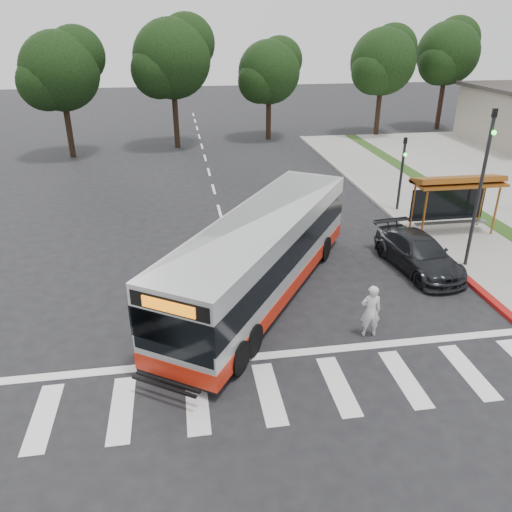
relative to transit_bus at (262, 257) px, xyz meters
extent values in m
plane|color=black|center=(-0.75, -0.58, -1.56)|extent=(140.00, 140.00, 0.00)
cube|color=gray|center=(10.25, 7.42, -1.50)|extent=(4.00, 40.00, 0.12)
cube|color=#9E9991|center=(8.25, 7.42, -1.49)|extent=(0.30, 40.00, 0.15)
cube|color=maroon|center=(8.25, -2.58, -1.49)|extent=(0.32, 6.00, 0.15)
cube|color=silver|center=(-0.75, -5.58, -1.56)|extent=(18.00, 2.60, 0.01)
cylinder|color=brown|center=(8.25, 3.82, -0.29)|extent=(0.10, 0.10, 2.30)
cylinder|color=brown|center=(11.85, 3.82, -0.29)|extent=(0.10, 0.10, 2.30)
cylinder|color=brown|center=(8.25, 5.02, -0.29)|extent=(0.10, 0.10, 2.30)
cylinder|color=brown|center=(11.85, 5.02, -0.29)|extent=(0.10, 0.10, 2.30)
cube|color=brown|center=(10.05, 4.42, 1.01)|extent=(4.20, 1.60, 0.12)
cube|color=brown|center=(10.05, 4.47, 1.16)|extent=(4.20, 1.32, 0.51)
cube|color=black|center=(10.05, 5.02, -0.24)|extent=(3.80, 0.06, 1.60)
cube|color=gray|center=(10.05, 4.42, -0.99)|extent=(3.60, 0.40, 0.08)
cylinder|color=black|center=(8.85, 0.92, 1.69)|extent=(0.14, 0.14, 6.50)
imported|color=black|center=(8.85, 0.92, 4.44)|extent=(0.16, 0.20, 1.00)
sphere|color=#19E533|center=(8.85, 0.74, 4.09)|extent=(0.18, 0.18, 0.18)
cylinder|color=black|center=(8.85, 7.92, 0.44)|extent=(0.14, 0.14, 4.00)
imported|color=black|center=(8.85, 7.92, 1.94)|extent=(0.16, 0.20, 1.00)
sphere|color=#19E533|center=(8.85, 7.74, 1.59)|extent=(0.18, 0.18, 0.18)
cylinder|color=black|center=(15.25, 27.42, 0.74)|extent=(0.44, 0.44, 4.40)
sphere|color=black|center=(15.25, 27.42, 4.74)|extent=(5.60, 5.60, 5.60)
sphere|color=black|center=(16.37, 28.26, 5.74)|extent=(4.20, 4.20, 4.20)
sphere|color=black|center=(14.27, 26.72, 4.04)|extent=(3.92, 3.92, 3.92)
cylinder|color=black|center=(22.25, 29.42, 0.86)|extent=(0.44, 0.44, 4.84)
sphere|color=black|center=(22.25, 29.42, 5.26)|extent=(5.60, 5.60, 5.60)
sphere|color=black|center=(23.37, 30.26, 6.36)|extent=(4.20, 4.20, 4.20)
sphere|color=black|center=(21.27, 28.72, 4.49)|extent=(3.92, 3.92, 3.92)
cylinder|color=black|center=(-2.75, 25.42, 0.86)|extent=(0.44, 0.44, 4.84)
sphere|color=black|center=(-2.75, 25.42, 5.26)|extent=(6.00, 6.00, 6.00)
sphere|color=black|center=(-1.55, 26.32, 6.36)|extent=(4.50, 4.50, 4.50)
sphere|color=black|center=(-3.80, 24.67, 4.49)|extent=(4.20, 4.20, 4.20)
cylinder|color=black|center=(5.25, 27.42, 0.42)|extent=(0.44, 0.44, 3.96)
sphere|color=black|center=(5.25, 27.42, 4.02)|extent=(5.20, 5.20, 5.20)
sphere|color=black|center=(6.29, 28.20, 4.92)|extent=(3.90, 3.90, 3.90)
sphere|color=black|center=(4.34, 26.77, 3.39)|extent=(3.64, 3.64, 3.64)
cylinder|color=black|center=(-10.75, 23.42, 0.64)|extent=(0.44, 0.44, 4.40)
sphere|color=black|center=(-10.75, 23.42, 4.64)|extent=(5.60, 5.60, 5.60)
sphere|color=black|center=(-9.63, 24.26, 5.64)|extent=(4.20, 4.20, 4.20)
sphere|color=black|center=(-11.73, 22.72, 3.94)|extent=(3.92, 3.92, 3.92)
imported|color=silver|center=(3.00, -3.27, -0.65)|extent=(0.71, 0.50, 1.83)
imported|color=black|center=(6.75, 1.10, -0.85)|extent=(2.55, 5.10, 1.42)
camera|label=1|loc=(-2.84, -16.33, 7.79)|focal=35.00mm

